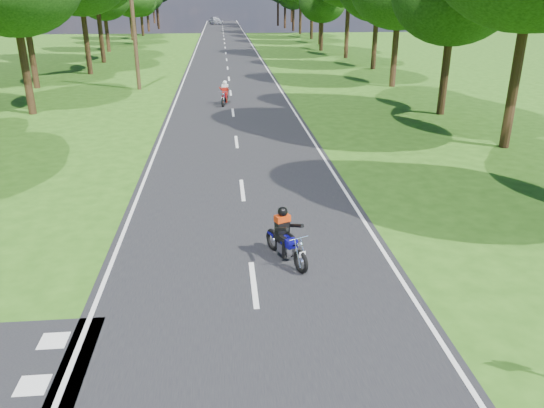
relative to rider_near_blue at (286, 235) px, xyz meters
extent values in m
plane|color=#285212|center=(-0.84, -3.04, -0.68)|extent=(160.00, 160.00, 0.00)
cube|color=black|center=(-0.84, 46.96, -0.67)|extent=(7.00, 140.00, 0.02)
cube|color=silver|center=(-0.84, -1.04, -0.66)|extent=(0.12, 2.00, 0.01)
cube|color=silver|center=(-0.84, 4.96, -0.66)|extent=(0.12, 2.00, 0.01)
cube|color=silver|center=(-0.84, 10.96, -0.66)|extent=(0.12, 2.00, 0.01)
cube|color=silver|center=(-0.84, 16.96, -0.66)|extent=(0.12, 2.00, 0.01)
cube|color=silver|center=(-0.84, 22.96, -0.66)|extent=(0.12, 2.00, 0.01)
cube|color=silver|center=(-0.84, 28.96, -0.66)|extent=(0.12, 2.00, 0.01)
cube|color=silver|center=(-0.84, 34.96, -0.66)|extent=(0.12, 2.00, 0.01)
cube|color=silver|center=(-0.84, 40.96, -0.66)|extent=(0.12, 2.00, 0.01)
cube|color=silver|center=(-0.84, 46.96, -0.66)|extent=(0.12, 2.00, 0.01)
cube|color=silver|center=(-0.84, 52.96, -0.66)|extent=(0.12, 2.00, 0.01)
cube|color=silver|center=(-0.84, 58.96, -0.66)|extent=(0.12, 2.00, 0.01)
cube|color=silver|center=(-0.84, 64.96, -0.66)|extent=(0.12, 2.00, 0.01)
cube|color=silver|center=(-0.84, 70.96, -0.66)|extent=(0.12, 2.00, 0.01)
cube|color=silver|center=(-0.84, 76.96, -0.66)|extent=(0.12, 2.00, 0.01)
cube|color=silver|center=(-0.84, 82.96, -0.66)|extent=(0.12, 2.00, 0.01)
cube|color=silver|center=(-0.84, 88.96, -0.66)|extent=(0.12, 2.00, 0.01)
cube|color=silver|center=(-0.84, 94.96, -0.66)|extent=(0.12, 2.00, 0.01)
cube|color=silver|center=(-0.84, 100.96, -0.66)|extent=(0.12, 2.00, 0.01)
cube|color=silver|center=(-0.84, 106.96, -0.66)|extent=(0.12, 2.00, 0.01)
cube|color=silver|center=(-0.84, 112.96, -0.66)|extent=(0.12, 2.00, 0.01)
cube|color=silver|center=(-4.14, 46.96, -0.66)|extent=(0.10, 140.00, 0.01)
cube|color=silver|center=(2.46, 46.96, -0.66)|extent=(0.10, 140.00, 0.01)
cube|color=silver|center=(-4.64, -3.94, -0.66)|extent=(0.50, 0.50, 0.01)
cube|color=silver|center=(-4.64, -2.74, -0.66)|extent=(0.50, 0.50, 0.01)
cylinder|color=black|center=(-11.42, 17.72, 1.27)|extent=(0.40, 0.40, 3.91)
cylinder|color=black|center=(-13.78, 26.14, 1.21)|extent=(0.40, 0.40, 3.79)
cylinder|color=black|center=(-11.66, 32.56, 1.48)|extent=(0.40, 0.40, 4.32)
cylinder|color=black|center=(-12.10, 40.06, 1.52)|extent=(0.40, 0.40, 4.40)
cylinder|color=black|center=(-13.45, 49.74, 0.92)|extent=(0.40, 0.40, 3.20)
cylinder|color=black|center=(-11.59, 57.12, 0.93)|extent=(0.40, 0.40, 3.22)
cylinder|color=black|center=(-13.13, 64.88, 1.12)|extent=(0.40, 0.40, 3.61)
cylinder|color=black|center=(-12.78, 72.70, 0.65)|extent=(0.40, 0.40, 2.67)
ellipsoid|color=black|center=(-12.78, 72.70, 3.93)|extent=(4.67, 4.67, 3.97)
cylinder|color=black|center=(-13.02, 81.86, 0.86)|extent=(0.40, 0.40, 3.09)
cylinder|color=black|center=(-12.07, 88.38, 1.56)|extent=(0.40, 0.40, 4.48)
cylinder|color=black|center=(-13.12, 97.35, 1.36)|extent=(0.40, 0.40, 4.09)
cylinder|color=black|center=(10.22, 9.16, 1.60)|extent=(0.40, 0.40, 4.56)
cylinder|color=black|center=(10.08, 15.65, 1.06)|extent=(0.40, 0.40, 3.49)
cylinder|color=black|center=(10.22, 24.54, 1.16)|extent=(0.40, 0.40, 3.69)
cylinder|color=black|center=(11.33, 33.38, 1.19)|extent=(0.40, 0.40, 3.74)
cylinder|color=black|center=(10.88, 41.68, 1.64)|extent=(0.40, 0.40, 4.64)
cylinder|color=black|center=(9.71, 48.88, 0.77)|extent=(0.40, 0.40, 2.91)
ellipsoid|color=black|center=(9.71, 48.88, 4.35)|extent=(5.09, 5.09, 4.33)
cylinder|color=black|center=(10.93, 56.36, 1.26)|extent=(0.40, 0.40, 3.88)
cylinder|color=black|center=(11.26, 64.83, 1.41)|extent=(0.40, 0.40, 4.18)
cylinder|color=black|center=(10.96, 73.79, 1.63)|extent=(0.40, 0.40, 4.63)
cylinder|color=black|center=(10.85, 81.08, 1.00)|extent=(0.40, 0.40, 3.36)
cylinder|color=black|center=(10.30, 88.30, 1.36)|extent=(0.40, 0.40, 4.09)
cylinder|color=black|center=(9.84, 96.06, 1.56)|extent=(0.40, 0.40, 4.48)
cylinder|color=black|center=(-14.84, 106.96, 1.24)|extent=(0.40, 0.40, 3.84)
cylinder|color=black|center=(14.16, 108.96, 1.40)|extent=(0.40, 0.40, 4.16)
cylinder|color=black|center=(-16.84, 91.96, 1.08)|extent=(0.40, 0.40, 3.52)
cylinder|color=black|center=(16.16, 94.96, 1.56)|extent=(0.40, 0.40, 4.48)
cylinder|color=#382616|center=(-6.84, 24.96, 3.32)|extent=(0.26, 0.26, 8.00)
imported|color=silver|center=(-2.17, 101.76, 0.10)|extent=(3.01, 4.83, 1.53)
camera|label=1|loc=(-1.39, -11.20, 5.30)|focal=35.00mm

